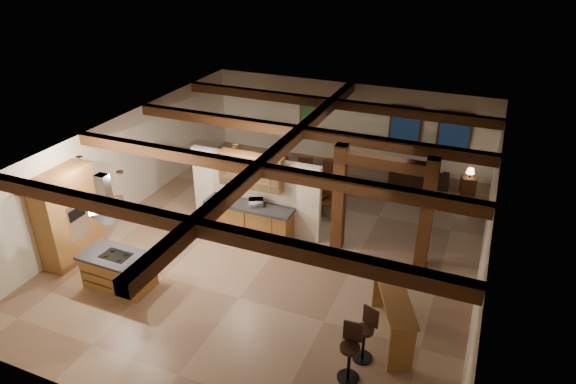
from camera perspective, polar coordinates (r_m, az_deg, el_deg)
name	(u,v)px	position (r m, az deg, el deg)	size (l,w,h in m)	color
ground	(282,244)	(13.90, -0.72, -5.77)	(12.00, 12.00, 0.00)	tan
room_walls	(281,185)	(13.01, -0.77, 0.83)	(12.00, 12.00, 12.00)	silver
ceiling_beams	(281,149)	(12.61, -0.79, 4.82)	(10.00, 12.00, 0.28)	#3D1D0F
timber_posts	(383,194)	(12.79, 10.48, -0.25)	(2.50, 0.30, 2.90)	#3D1D0F
partition_wall	(255,193)	(14.10, -3.68, -0.12)	(3.80, 0.18, 2.20)	silver
pantry_cabinet	(68,216)	(13.88, -23.28, -2.49)	(0.67, 1.60, 2.40)	olive
back_counter	(250,219)	(14.10, -4.30, -3.05)	(2.50, 0.66, 0.94)	olive
upper_display_cabinet	(251,171)	(13.62, -4.12, 2.34)	(1.80, 0.36, 0.95)	olive
range_hood	(109,220)	(12.11, -19.24, -2.97)	(1.10, 1.10, 1.40)	silver
back_windows	(429,134)	(17.79, 15.40, 6.28)	(2.70, 0.07, 1.70)	#3D1D0F
framed_art	(308,112)	(18.67, 2.27, 8.88)	(0.65, 0.05, 0.85)	#3D1D0F
recessed_cans	(147,158)	(12.26, -15.44, 3.69)	(3.16, 2.46, 0.03)	silver
kitchen_island	(119,270)	(12.81, -18.31, -8.23)	(1.72, 0.93, 0.85)	olive
dining_table	(303,193)	(15.74, 1.68, -0.11)	(1.96, 1.09, 0.69)	#371B0D
sofa	(419,176)	(17.51, 14.35, 1.73)	(1.92, 0.75, 0.56)	black
microwave	(256,202)	(13.73, -3.56, -1.17)	(0.39, 0.26, 0.21)	silver
bar_counter	(393,307)	(10.84, 11.58, -12.41)	(1.31, 2.15, 1.11)	olive
side_table	(468,185)	(17.35, 19.37, 0.73)	(0.44, 0.44, 0.55)	#3D1D0F
table_lamp	(471,171)	(17.15, 19.62, 2.20)	(0.26, 0.26, 0.31)	black
bar_stool_a	(350,352)	(9.96, 6.91, -17.27)	(0.42, 0.42, 1.21)	black
bar_stool_b	(365,335)	(10.38, 8.60, -15.39)	(0.43, 0.44, 1.15)	black
dining_chairs	(303,184)	(15.59, 1.70, 0.94)	(2.42, 2.42, 1.31)	#3D1D0F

